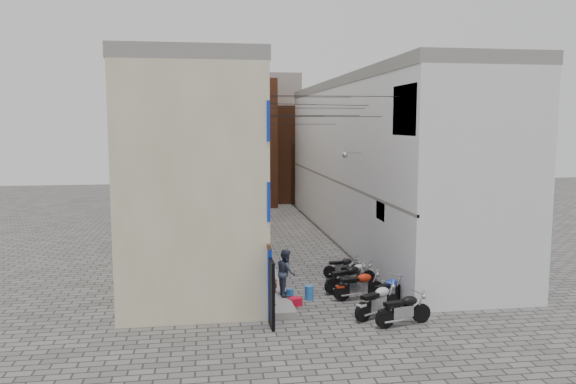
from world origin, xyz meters
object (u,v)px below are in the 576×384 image
motorcycle_d (359,284)px  person_b (286,272)px  motorcycle_g (343,266)px  water_jug_near (290,295)px  motorcycle_e (348,277)px  person_a (272,283)px  red_crate (295,302)px  motorcycle_a (404,308)px  motorcycle_c (388,290)px  water_jug_far (309,293)px  motorcycle_b (378,299)px  motorcycle_f (355,272)px

motorcycle_d → person_b: (-2.74, 0.11, 0.52)m
motorcycle_g → water_jug_near: motorcycle_g is taller
motorcycle_d → motorcycle_e: motorcycle_e is taller
person_a → water_jug_near: (0.77, 1.00, -0.76)m
red_crate → motorcycle_a: bearing=-38.5°
motorcycle_e → motorcycle_g: (0.30, 2.05, -0.11)m
motorcycle_c → motorcycle_g: bearing=155.1°
water_jug_near → motorcycle_a: bearing=-43.0°
motorcycle_a → motorcycle_c: size_ratio=1.06×
motorcycle_d → water_jug_far: bearing=-107.0°
motorcycle_b → motorcycle_c: (0.76, 1.21, -0.05)m
water_jug_near → water_jug_far: 0.75m
motorcycle_d → red_crate: motorcycle_d is taller
motorcycle_b → red_crate: size_ratio=4.56×
motorcycle_e → motorcycle_g: 2.08m
water_jug_far → red_crate: size_ratio=1.12×
motorcycle_a → motorcycle_g: 5.96m
motorcycle_a → motorcycle_e: (-0.86, 3.88, 0.01)m
motorcycle_c → water_jug_far: motorcycle_c is taller
motorcycle_d → water_jug_near: motorcycle_d is taller
motorcycle_b → water_jug_near: size_ratio=4.59×
person_a → red_crate: bearing=-80.7°
motorcycle_e → motorcycle_d: bearing=-11.0°
motorcycle_d → person_b: person_b is taller
motorcycle_f → person_a: person_a is taller
motorcycle_a → water_jug_far: (-2.52, 3.13, -0.33)m
motorcycle_d → person_a: person_a is taller
motorcycle_b → motorcycle_c: motorcycle_b is taller
motorcycle_a → motorcycle_g: motorcycle_a is taller
motorcycle_d → water_jug_far: motorcycle_d is taller
motorcycle_g → person_b: person_b is taller
motorcycle_a → motorcycle_b: (-0.58, 0.92, 0.02)m
motorcycle_f → person_a: size_ratio=1.15×
motorcycle_b → motorcycle_g: motorcycle_b is taller
person_a → motorcycle_f: bearing=-71.5°
motorcycle_e → motorcycle_f: (0.58, 1.06, -0.11)m
red_crate → motorcycle_b: bearing=-31.8°
motorcycle_d → motorcycle_c: bearing=38.6°
water_jug_near → motorcycle_e: bearing=19.1°
motorcycle_g → person_b: size_ratio=0.99×
person_b → water_jug_near: person_b is taller
motorcycle_a → motorcycle_e: bearing=179.3°
motorcycle_d → motorcycle_f: size_ratio=1.19×
motorcycle_b → motorcycle_e: (-0.27, 2.96, -0.00)m
motorcycle_f → water_jug_far: size_ratio=3.29×
motorcycle_d → motorcycle_a: bearing=3.5°
motorcycle_f → motorcycle_g: bearing=-161.6°
water_jug_near → water_jug_far: water_jug_far is taller
motorcycle_b → motorcycle_g: size_ratio=1.23×
person_a → motorcycle_d: bearing=-95.0°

